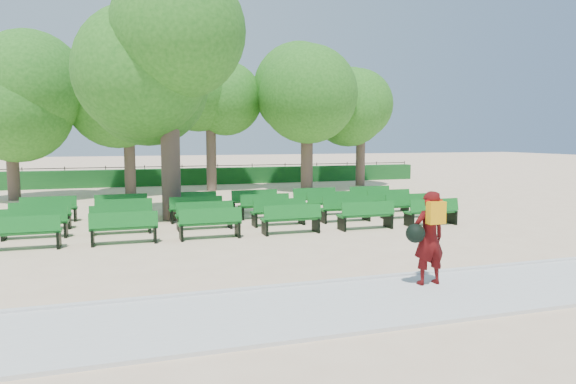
{
  "coord_description": "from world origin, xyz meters",
  "views": [
    {
      "loc": [
        -4.1,
        -14.44,
        2.62
      ],
      "look_at": [
        0.22,
        -1.0,
        1.1
      ],
      "focal_mm": 32.0,
      "sensor_mm": 36.0,
      "label": 1
    }
  ],
  "objects": [
    {
      "name": "ground",
      "position": [
        0.0,
        0.0,
        0.0
      ],
      "size": [
        120.0,
        120.0,
        0.0
      ],
      "primitive_type": "plane",
      "color": "beige"
    },
    {
      "name": "paving",
      "position": [
        0.0,
        -7.4,
        0.03
      ],
      "size": [
        30.0,
        2.2,
        0.06
      ],
      "primitive_type": "cube",
      "color": "silver",
      "rests_on": "ground"
    },
    {
      "name": "curb",
      "position": [
        0.0,
        -6.25,
        0.05
      ],
      "size": [
        30.0,
        0.12,
        0.1
      ],
      "primitive_type": "cube",
      "color": "silver",
      "rests_on": "ground"
    },
    {
      "name": "hedge",
      "position": [
        0.0,
        14.0,
        0.45
      ],
      "size": [
        26.0,
        0.7,
        0.9
      ],
      "primitive_type": "cube",
      "color": "#14501C",
      "rests_on": "ground"
    },
    {
      "name": "fence",
      "position": [
        0.0,
        14.4,
        0.0
      ],
      "size": [
        26.0,
        0.1,
        1.02
      ],
      "primitive_type": null,
      "color": "black",
      "rests_on": "ground"
    },
    {
      "name": "tree_line",
      "position": [
        0.0,
        10.0,
        0.0
      ],
      "size": [
        21.8,
        6.8,
        7.04
      ],
      "primitive_type": null,
      "color": "#2D741F",
      "rests_on": "ground"
    },
    {
      "name": "bench_array",
      "position": [
        -0.89,
        0.7,
        0.08
      ],
      "size": [
        1.61,
        0.52,
        1.01
      ],
      "rotation": [
        0.0,
        0.0,
        -0.01
      ],
      "color": "#11651D",
      "rests_on": "ground"
    },
    {
      "name": "tree_among",
      "position": [
        -2.68,
        2.01,
        4.79
      ],
      "size": [
        4.95,
        4.95,
        7.05
      ],
      "color": "brown",
      "rests_on": "ground"
    },
    {
      "name": "person",
      "position": [
        0.87,
        -6.88,
        0.91
      ],
      "size": [
        0.77,
        0.47,
        1.63
      ],
      "rotation": [
        0.0,
        0.0,
        3.17
      ],
      "color": "#480A0B",
      "rests_on": "ground"
    }
  ]
}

